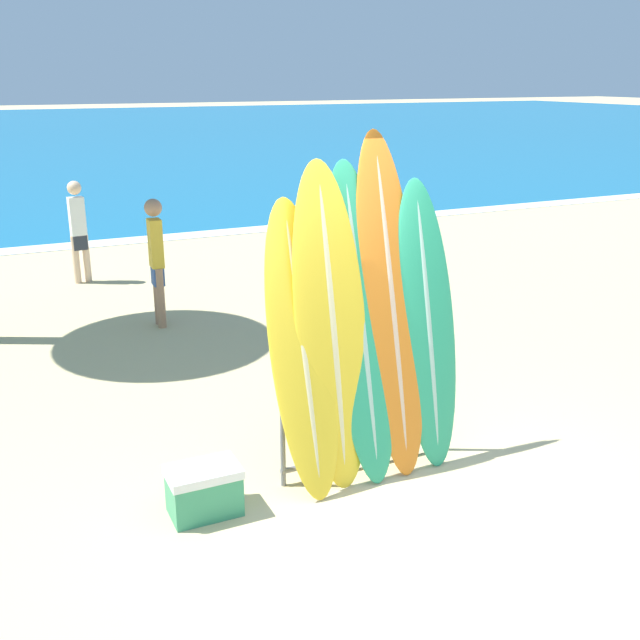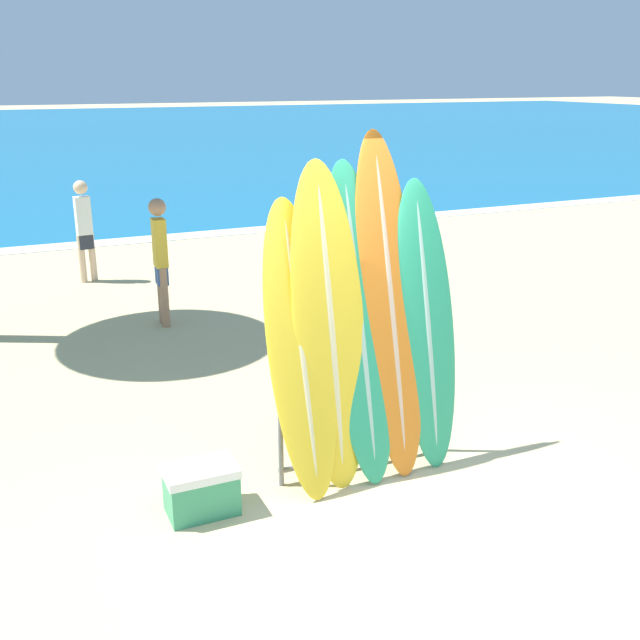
{
  "view_description": "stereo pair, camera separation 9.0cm",
  "coord_description": "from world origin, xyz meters",
  "px_view_note": "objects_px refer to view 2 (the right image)",
  "views": [
    {
      "loc": [
        -2.46,
        -3.84,
        2.95
      ],
      "look_at": [
        0.06,
        1.59,
        0.98
      ],
      "focal_mm": 42.0,
      "sensor_mm": 36.0,
      "label": 1
    },
    {
      "loc": [
        -2.37,
        -3.87,
        2.95
      ],
      "look_at": [
        0.06,
        1.59,
        0.98
      ],
      "focal_mm": 42.0,
      "sensor_mm": 36.0,
      "label": 2
    }
  ],
  "objects_px": {
    "surfboard_rack": "(362,408)",
    "surfboard_slot_4": "(426,325)",
    "surfboard_slot_3": "(390,306)",
    "person_mid_beach": "(84,227)",
    "surfboard_slot_2": "(359,324)",
    "surfboard_slot_0": "(300,350)",
    "surfboard_slot_1": "(330,328)",
    "person_near_water": "(161,257)",
    "cooler_box": "(201,489)"
  },
  "relations": [
    {
      "from": "surfboard_slot_4",
      "to": "surfboard_slot_1",
      "type": "bearing_deg",
      "value": 178.96
    },
    {
      "from": "surfboard_slot_0",
      "to": "surfboard_slot_2",
      "type": "relative_size",
      "value": 0.9
    },
    {
      "from": "surfboard_slot_0",
      "to": "cooler_box",
      "type": "relative_size",
      "value": 4.24
    },
    {
      "from": "surfboard_slot_0",
      "to": "surfboard_slot_4",
      "type": "relative_size",
      "value": 0.96
    },
    {
      "from": "person_mid_beach",
      "to": "cooler_box",
      "type": "height_order",
      "value": "person_mid_beach"
    },
    {
      "from": "surfboard_slot_0",
      "to": "surfboard_slot_2",
      "type": "bearing_deg",
      "value": 3.7
    },
    {
      "from": "surfboard_slot_4",
      "to": "person_near_water",
      "type": "relative_size",
      "value": 1.42
    },
    {
      "from": "surfboard_rack",
      "to": "surfboard_slot_1",
      "type": "xyz_separation_m",
      "value": [
        -0.27,
        0.02,
        0.69
      ]
    },
    {
      "from": "person_near_water",
      "to": "surfboard_slot_4",
      "type": "bearing_deg",
      "value": 17.28
    },
    {
      "from": "surfboard_slot_0",
      "to": "person_near_water",
      "type": "distance_m",
      "value": 4.16
    },
    {
      "from": "surfboard_slot_3",
      "to": "surfboard_slot_4",
      "type": "bearing_deg",
      "value": -10.34
    },
    {
      "from": "surfboard_slot_2",
      "to": "person_mid_beach",
      "type": "distance_m",
      "value": 6.72
    },
    {
      "from": "surfboard_slot_4",
      "to": "person_near_water",
      "type": "distance_m",
      "value": 4.32
    },
    {
      "from": "surfboard_slot_2",
      "to": "person_near_water",
      "type": "relative_size",
      "value": 1.52
    },
    {
      "from": "surfboard_slot_1",
      "to": "person_near_water",
      "type": "xyz_separation_m",
      "value": [
        -0.34,
        4.14,
        -0.34
      ]
    },
    {
      "from": "surfboard_rack",
      "to": "surfboard_slot_4",
      "type": "relative_size",
      "value": 0.63
    },
    {
      "from": "surfboard_slot_2",
      "to": "cooler_box",
      "type": "distance_m",
      "value": 1.65
    },
    {
      "from": "cooler_box",
      "to": "surfboard_rack",
      "type": "bearing_deg",
      "value": 4.85
    },
    {
      "from": "surfboard_slot_2",
      "to": "surfboard_slot_4",
      "type": "distance_m",
      "value": 0.56
    },
    {
      "from": "person_near_water",
      "to": "cooler_box",
      "type": "distance_m",
      "value": 4.38
    },
    {
      "from": "surfboard_slot_3",
      "to": "cooler_box",
      "type": "bearing_deg",
      "value": -173.94
    },
    {
      "from": "surfboard_slot_0",
      "to": "surfboard_slot_2",
      "type": "xyz_separation_m",
      "value": [
        0.49,
        0.03,
        0.12
      ]
    },
    {
      "from": "surfboard_rack",
      "to": "person_near_water",
      "type": "bearing_deg",
      "value": 98.41
    },
    {
      "from": "surfboard_rack",
      "to": "person_mid_beach",
      "type": "distance_m",
      "value": 6.75
    },
    {
      "from": "surfboard_slot_0",
      "to": "surfboard_slot_3",
      "type": "bearing_deg",
      "value": 3.82
    },
    {
      "from": "surfboard_slot_1",
      "to": "surfboard_rack",
      "type": "bearing_deg",
      "value": -3.16
    },
    {
      "from": "surfboard_slot_0",
      "to": "surfboard_slot_3",
      "type": "xyz_separation_m",
      "value": [
        0.76,
        0.05,
        0.22
      ]
    },
    {
      "from": "surfboard_rack",
      "to": "person_near_water",
      "type": "distance_m",
      "value": 4.21
    },
    {
      "from": "surfboard_slot_3",
      "to": "person_near_water",
      "type": "xyz_separation_m",
      "value": [
        -0.86,
        4.1,
        -0.44
      ]
    },
    {
      "from": "surfboard_rack",
      "to": "cooler_box",
      "type": "bearing_deg",
      "value": -175.15
    },
    {
      "from": "surfboard_slot_4",
      "to": "surfboard_rack",
      "type": "bearing_deg",
      "value": -179.97
    },
    {
      "from": "surfboard_rack",
      "to": "surfboard_slot_3",
      "type": "xyz_separation_m",
      "value": [
        0.24,
        0.05,
        0.78
      ]
    },
    {
      "from": "person_mid_beach",
      "to": "surfboard_slot_3",
      "type": "bearing_deg",
      "value": -84.57
    },
    {
      "from": "surfboard_slot_2",
      "to": "surfboard_slot_3",
      "type": "bearing_deg",
      "value": 4.05
    },
    {
      "from": "person_near_water",
      "to": "cooler_box",
      "type": "xyz_separation_m",
      "value": [
        -0.7,
        -4.27,
        -0.67
      ]
    },
    {
      "from": "surfboard_slot_1",
      "to": "person_near_water",
      "type": "relative_size",
      "value": 1.53
    },
    {
      "from": "surfboard_rack",
      "to": "person_near_water",
      "type": "height_order",
      "value": "person_near_water"
    },
    {
      "from": "surfboard_slot_1",
      "to": "person_mid_beach",
      "type": "height_order",
      "value": "surfboard_slot_1"
    },
    {
      "from": "surfboard_slot_2",
      "to": "cooler_box",
      "type": "bearing_deg",
      "value": -173.53
    },
    {
      "from": "cooler_box",
      "to": "surfboard_slot_2",
      "type": "bearing_deg",
      "value": 6.47
    },
    {
      "from": "surfboard_slot_1",
      "to": "cooler_box",
      "type": "relative_size",
      "value": 4.77
    },
    {
      "from": "surfboard_slot_3",
      "to": "cooler_box",
      "type": "distance_m",
      "value": 1.92
    },
    {
      "from": "surfboard_slot_0",
      "to": "surfboard_slot_4",
      "type": "bearing_deg",
      "value": -0.18
    },
    {
      "from": "surfboard_slot_3",
      "to": "person_mid_beach",
      "type": "distance_m",
      "value": 6.76
    },
    {
      "from": "surfboard_rack",
      "to": "cooler_box",
      "type": "distance_m",
      "value": 1.36
    },
    {
      "from": "surfboard_rack",
      "to": "surfboard_slot_4",
      "type": "height_order",
      "value": "surfboard_slot_4"
    },
    {
      "from": "surfboard_slot_3",
      "to": "person_mid_beach",
      "type": "height_order",
      "value": "surfboard_slot_3"
    },
    {
      "from": "cooler_box",
      "to": "person_mid_beach",
      "type": "bearing_deg",
      "value": 88.89
    },
    {
      "from": "surfboard_slot_1",
      "to": "surfboard_slot_3",
      "type": "height_order",
      "value": "surfboard_slot_3"
    },
    {
      "from": "surfboard_slot_1",
      "to": "person_near_water",
      "type": "height_order",
      "value": "surfboard_slot_1"
    }
  ]
}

